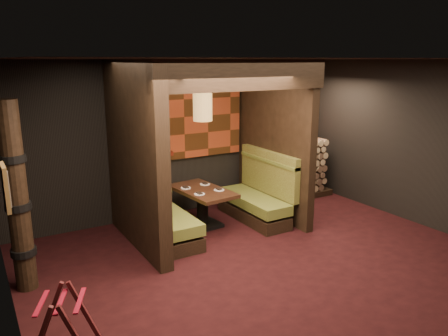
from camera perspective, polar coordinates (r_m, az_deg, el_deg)
floor at (r=6.38m, az=6.13°, el=-12.62°), size 6.50×5.50×0.02m
ceiling at (r=5.71m, az=6.90°, el=14.08°), size 6.50×5.50×0.02m
wall_back at (r=8.20m, az=-5.24°, el=3.98°), size 6.50×0.02×2.85m
wall_left at (r=4.75m, az=-26.79°, el=-4.90°), size 0.02×5.50×2.85m
wall_right at (r=8.24m, az=24.90°, el=2.78°), size 0.02×5.50×2.85m
partition_left at (r=6.69m, az=-11.55°, el=1.48°), size 0.20×2.20×2.85m
partition_right at (r=7.98m, az=6.58°, el=3.67°), size 0.15×2.10×2.85m
header_beam at (r=6.27m, az=2.67°, el=12.04°), size 2.85×0.18×0.44m
tapa_back_panel at (r=8.09m, az=-5.31°, el=6.67°), size 2.40×0.06×1.55m
tapa_side_panel at (r=6.82m, az=-11.26°, el=5.36°), size 0.04×1.85×1.45m
lacquer_shelf at (r=7.91m, az=-8.77°, el=1.70°), size 0.60×0.12×0.07m
booth_bench_left at (r=7.11m, az=-8.18°, el=-6.25°), size 0.68×1.60×1.14m
booth_bench_right at (r=7.98m, az=4.48°, el=-3.88°), size 0.68×1.60×1.14m
dining_table at (r=7.59m, az=-2.84°, el=-4.47°), size 0.81×1.33×0.67m
place_settings at (r=7.52m, az=-2.87°, el=-2.71°), size 0.62×0.65×0.03m
pendant_lamp at (r=7.20m, az=-2.81°, el=7.95°), size 0.32×0.32×0.99m
framed_picture at (r=4.80m, az=-26.62°, el=-2.27°), size 0.05×0.36×0.46m
luggage_rack at (r=4.71m, az=-20.30°, el=-18.56°), size 0.82×0.71×0.75m
totem_column at (r=5.89m, az=-25.38°, el=-3.73°), size 0.31×0.31×2.40m
firewood_stack at (r=9.25m, az=8.86°, el=-0.13°), size 1.73×0.70×1.22m
mosaic_header at (r=9.33m, az=7.78°, el=5.61°), size 1.83×0.10×0.56m
bay_front_post at (r=8.24m, az=5.98°, el=4.01°), size 0.08×0.08×2.85m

